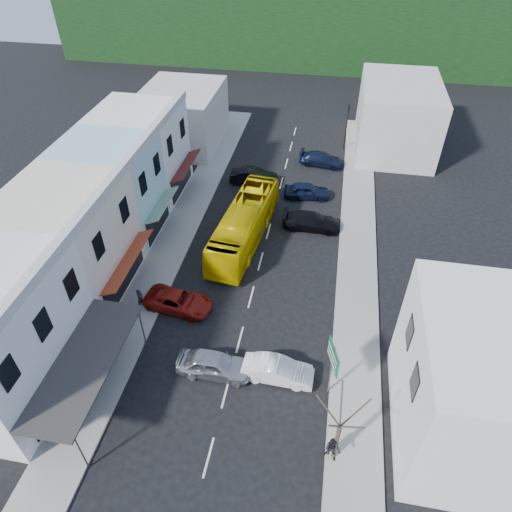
{
  "coord_description": "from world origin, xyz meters",
  "views": [
    {
      "loc": [
        4.49,
        -18.83,
        23.46
      ],
      "look_at": [
        0.0,
        6.0,
        2.2
      ],
      "focal_mm": 32.0,
      "sensor_mm": 36.0,
      "label": 1
    }
  ],
  "objects_px": {
    "pedestrian_right": "(332,450)",
    "street_tree": "(340,426)",
    "pedestrian_left": "(140,297)",
    "car_silver": "(215,365)",
    "car_red": "(179,301)",
    "bus": "(244,225)",
    "car_white": "(278,371)",
    "direction_sign": "(331,371)",
    "traffic_signal": "(346,127)"
  },
  "relations": [
    {
      "from": "car_white",
      "to": "car_red",
      "type": "distance_m",
      "value": 8.85
    },
    {
      "from": "car_red",
      "to": "traffic_signal",
      "type": "distance_m",
      "value": 28.59
    },
    {
      "from": "car_silver",
      "to": "street_tree",
      "type": "xyz_separation_m",
      "value": [
        7.38,
        -4.08,
        2.38
      ]
    },
    {
      "from": "bus",
      "to": "street_tree",
      "type": "height_order",
      "value": "street_tree"
    },
    {
      "from": "car_silver",
      "to": "direction_sign",
      "type": "height_order",
      "value": "direction_sign"
    },
    {
      "from": "car_silver",
      "to": "car_white",
      "type": "relative_size",
      "value": 1.0
    },
    {
      "from": "pedestrian_left",
      "to": "street_tree",
      "type": "bearing_deg",
      "value": -114.73
    },
    {
      "from": "car_silver",
      "to": "traffic_signal",
      "type": "height_order",
      "value": "traffic_signal"
    },
    {
      "from": "car_silver",
      "to": "pedestrian_right",
      "type": "bearing_deg",
      "value": -120.19
    },
    {
      "from": "car_red",
      "to": "pedestrian_left",
      "type": "relative_size",
      "value": 2.71
    },
    {
      "from": "direction_sign",
      "to": "street_tree",
      "type": "height_order",
      "value": "street_tree"
    },
    {
      "from": "car_white",
      "to": "car_red",
      "type": "xyz_separation_m",
      "value": [
        -7.61,
        4.52,
        0.0
      ]
    },
    {
      "from": "street_tree",
      "to": "pedestrian_left",
      "type": "bearing_deg",
      "value": 148.48
    },
    {
      "from": "car_white",
      "to": "street_tree",
      "type": "relative_size",
      "value": 0.71
    },
    {
      "from": "bus",
      "to": "pedestrian_right",
      "type": "relative_size",
      "value": 6.82
    },
    {
      "from": "pedestrian_left",
      "to": "traffic_signal",
      "type": "relative_size",
      "value": 0.33
    },
    {
      "from": "bus",
      "to": "car_red",
      "type": "xyz_separation_m",
      "value": [
        -2.99,
        -8.4,
        -0.85
      ]
    },
    {
      "from": "traffic_signal",
      "to": "bus",
      "type": "bearing_deg",
      "value": 82.9
    },
    {
      "from": "car_white",
      "to": "pedestrian_left",
      "type": "height_order",
      "value": "pedestrian_left"
    },
    {
      "from": "street_tree",
      "to": "bus",
      "type": "bearing_deg",
      "value": 115.35
    },
    {
      "from": "bus",
      "to": "pedestrian_left",
      "type": "xyz_separation_m",
      "value": [
        -5.61,
        -8.82,
        -0.55
      ]
    },
    {
      "from": "street_tree",
      "to": "car_white",
      "type": "bearing_deg",
      "value": 129.22
    },
    {
      "from": "car_silver",
      "to": "pedestrian_right",
      "type": "relative_size",
      "value": 2.59
    },
    {
      "from": "car_white",
      "to": "pedestrian_left",
      "type": "xyz_separation_m",
      "value": [
        -10.23,
        4.1,
        0.3
      ]
    },
    {
      "from": "car_red",
      "to": "street_tree",
      "type": "distance_m",
      "value": 14.47
    },
    {
      "from": "traffic_signal",
      "to": "car_red",
      "type": "bearing_deg",
      "value": 83.87
    },
    {
      "from": "car_red",
      "to": "pedestrian_left",
      "type": "xyz_separation_m",
      "value": [
        -2.62,
        -0.42,
        0.3
      ]
    },
    {
      "from": "pedestrian_right",
      "to": "direction_sign",
      "type": "bearing_deg",
      "value": 116.3
    },
    {
      "from": "direction_sign",
      "to": "street_tree",
      "type": "relative_size",
      "value": 0.68
    },
    {
      "from": "direction_sign",
      "to": "car_white",
      "type": "bearing_deg",
      "value": 152.75
    },
    {
      "from": "car_white",
      "to": "traffic_signal",
      "type": "relative_size",
      "value": 0.86
    },
    {
      "from": "direction_sign",
      "to": "street_tree",
      "type": "distance_m",
      "value": 4.04
    },
    {
      "from": "street_tree",
      "to": "traffic_signal",
      "type": "relative_size",
      "value": 1.21
    },
    {
      "from": "car_silver",
      "to": "car_white",
      "type": "xyz_separation_m",
      "value": [
        3.82,
        0.28,
        0.0
      ]
    },
    {
      "from": "car_white",
      "to": "street_tree",
      "type": "xyz_separation_m",
      "value": [
        3.56,
        -4.36,
        2.38
      ]
    },
    {
      "from": "direction_sign",
      "to": "traffic_signal",
      "type": "xyz_separation_m",
      "value": [
        -0.09,
        31.52,
        0.46
      ]
    },
    {
      "from": "pedestrian_right",
      "to": "street_tree",
      "type": "distance_m",
      "value": 2.09
    },
    {
      "from": "car_red",
      "to": "pedestrian_right",
      "type": "height_order",
      "value": "pedestrian_right"
    },
    {
      "from": "car_silver",
      "to": "street_tree",
      "type": "bearing_deg",
      "value": -119.0
    },
    {
      "from": "pedestrian_right",
      "to": "direction_sign",
      "type": "xyz_separation_m",
      "value": [
        -0.41,
        4.01,
        1.09
      ]
    },
    {
      "from": "street_tree",
      "to": "traffic_signal",
      "type": "height_order",
      "value": "street_tree"
    },
    {
      "from": "bus",
      "to": "direction_sign",
      "type": "relative_size",
      "value": 2.78
    },
    {
      "from": "direction_sign",
      "to": "bus",
      "type": "bearing_deg",
      "value": 101.59
    },
    {
      "from": "pedestrian_right",
      "to": "bus",
      "type": "bearing_deg",
      "value": 135.31
    },
    {
      "from": "car_red",
      "to": "pedestrian_left",
      "type": "height_order",
      "value": "pedestrian_left"
    },
    {
      "from": "car_silver",
      "to": "car_red",
      "type": "bearing_deg",
      "value": 38.25
    },
    {
      "from": "pedestrian_right",
      "to": "direction_sign",
      "type": "relative_size",
      "value": 0.41
    },
    {
      "from": "car_white",
      "to": "traffic_signal",
      "type": "bearing_deg",
      "value": -3.9
    },
    {
      "from": "pedestrian_left",
      "to": "pedestrian_right",
      "type": "relative_size",
      "value": 1.0
    },
    {
      "from": "car_red",
      "to": "car_white",
      "type": "bearing_deg",
      "value": -113.5
    }
  ]
}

